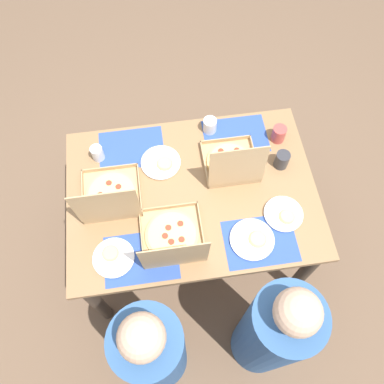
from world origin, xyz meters
name	(u,v)px	position (x,y,z in m)	size (l,w,h in m)	color
ground_plane	(192,240)	(0.00, 0.00, 0.00)	(6.00, 6.00, 0.00)	brown
dining_table	(192,201)	(0.00, 0.00, 0.62)	(1.32, 0.94, 0.73)	#3F3328
placemat_near_left	(235,136)	(-0.30, -0.32, 0.73)	(0.36, 0.26, 0.00)	#2D4C9E
placemat_near_right	(132,148)	(0.30, -0.32, 0.73)	(0.36, 0.26, 0.00)	#2D4C9E
placemat_far_left	(260,241)	(-0.30, 0.32, 0.73)	(0.36, 0.26, 0.00)	#2D4C9E
placemat_far_right	(141,258)	(0.30, 0.32, 0.73)	(0.36, 0.26, 0.00)	#2D4C9E
pizza_box_corner_left	(173,239)	(0.13, 0.27, 0.79)	(0.31, 0.34, 0.34)	tan
pizza_box_edge_far	(111,196)	(0.42, -0.01, 0.79)	(0.31, 0.33, 0.34)	tan
pizza_box_center	(231,163)	(-0.23, -0.12, 0.78)	(0.29, 0.29, 0.32)	tan
plate_middle	(284,214)	(-0.45, 0.20, 0.74)	(0.20, 0.20, 0.03)	white
plate_far_left	(161,163)	(0.14, -0.20, 0.74)	(0.22, 0.22, 0.03)	white
plate_near_right	(253,239)	(-0.26, 0.31, 0.74)	(0.22, 0.22, 0.03)	white
plate_near_left	(113,257)	(0.43, 0.30, 0.74)	(0.20, 0.20, 0.03)	white
cup_dark	(279,134)	(-0.53, -0.27, 0.78)	(0.08, 0.08, 0.10)	#BF4742
cup_spare	(210,125)	(-0.16, -0.38, 0.78)	(0.08, 0.08, 0.09)	silver
cup_clear_right	(97,153)	(0.48, -0.29, 0.78)	(0.07, 0.07, 0.09)	silver
cup_red	(282,160)	(-0.50, -0.10, 0.78)	(0.08, 0.08, 0.10)	#333338
diner_left_seat	(272,333)	(-0.30, 0.73, 0.52)	(0.32, 0.32, 1.16)	#33598C
diner_right_seat	(154,351)	(0.30, 0.73, 0.50)	(0.32, 0.32, 1.12)	#33598C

